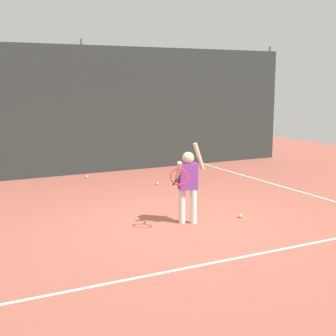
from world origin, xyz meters
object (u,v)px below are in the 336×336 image
Objects in this scene: tennis_ball_1 at (194,195)px; tennis_ball_3 at (157,184)px; tennis_ball_2 at (240,216)px; tennis_ball_0 at (87,177)px; tennis_player at (188,181)px.

tennis_ball_1 and tennis_ball_3 have the same top height.
tennis_ball_1 is 1.75m from tennis_ball_2.
tennis_ball_3 is (1.19, -1.50, 0.00)m from tennis_ball_0.
tennis_ball_0 is 4.79m from tennis_ball_2.
tennis_ball_2 is 3.11m from tennis_ball_3.
tennis_player is 20.46× the size of tennis_ball_1.
tennis_ball_0 is 1.00× the size of tennis_ball_2.
tennis_ball_0 is at bearing 106.07° from tennis_player.
tennis_ball_1 is (1.07, 1.63, -0.69)m from tennis_player.
tennis_ball_3 is (-0.18, 1.35, 0.00)m from tennis_ball_1.
tennis_ball_2 is at bearing 5.22° from tennis_player.
tennis_player is at bearing -106.57° from tennis_ball_3.
tennis_ball_2 is (-0.08, -1.75, 0.00)m from tennis_ball_1.
tennis_ball_3 is at bearing 85.66° from tennis_player.
tennis_ball_2 is at bearing -92.49° from tennis_ball_1.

